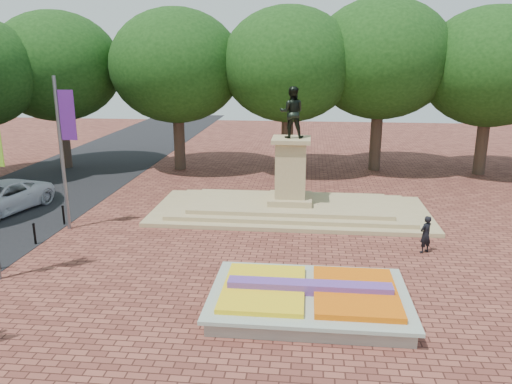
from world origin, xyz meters
TOP-DOWN VIEW (x-y plane):
  - ground at (0.00, 0.00)m, footprint 90.00×90.00m
  - flower_bed at (1.03, -2.00)m, footprint 6.30×4.30m
  - monument at (0.00, 8.00)m, footprint 14.00×6.00m
  - tree_row_back at (2.33, 18.00)m, footprint 44.80×8.80m
  - pedestrian at (5.71, 3.24)m, footprint 0.69×0.64m

SIDE VIEW (x-z plane):
  - ground at x=0.00m, z-range 0.00..0.00m
  - flower_bed at x=1.03m, z-range -0.08..0.83m
  - pedestrian at x=5.71m, z-range 0.00..1.57m
  - monument at x=0.00m, z-range -2.32..4.09m
  - tree_row_back at x=2.33m, z-range 1.46..11.89m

